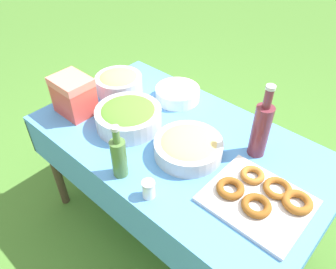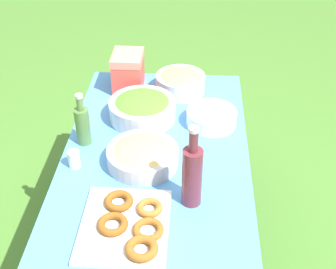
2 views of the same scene
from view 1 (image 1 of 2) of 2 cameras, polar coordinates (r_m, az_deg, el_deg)
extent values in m
plane|color=#477A2D|center=(2.13, 1.57, -15.30)|extent=(14.00, 14.00, 0.00)
cube|color=#4C8CD1|center=(1.60, 2.01, -1.18)|extent=(1.46, 0.85, 0.02)
cube|color=#4C8CD1|center=(1.50, -8.80, -12.56)|extent=(1.46, 0.01, 0.22)
cube|color=#4C8CD1|center=(1.95, 9.96, 2.20)|extent=(1.46, 0.01, 0.22)
cube|color=#4C8CD1|center=(2.12, -13.16, 5.15)|extent=(0.01, 0.85, 0.22)
cube|color=#4C8CD1|center=(1.51, 24.28, -17.06)|extent=(0.01, 0.85, 0.22)
cylinder|color=#473828|center=(2.09, -19.14, -5.05)|extent=(0.05, 0.05, 0.68)
cylinder|color=#473828|center=(2.39, -4.70, 3.95)|extent=(0.05, 0.05, 0.68)
cylinder|color=#473828|center=(1.92, 25.16, -12.64)|extent=(0.05, 0.05, 0.68)
cylinder|color=silver|center=(1.66, -6.87, 2.92)|extent=(0.33, 0.33, 0.10)
ellipsoid|color=#51892D|center=(1.64, -6.97, 3.89)|extent=(0.29, 0.29, 0.07)
cylinder|color=#B2B7BC|center=(1.50, 3.56, -2.33)|extent=(0.32, 0.32, 0.08)
ellipsoid|color=tan|center=(1.48, 3.60, -1.64)|extent=(0.28, 0.28, 0.07)
cube|color=silver|center=(1.38, 15.27, -11.05)|extent=(0.39, 0.33, 0.02)
torus|color=brown|center=(1.33, 15.13, -11.87)|extent=(0.12, 0.12, 0.03)
torus|color=#93561E|center=(1.41, 18.53, -8.86)|extent=(0.12, 0.12, 0.03)
torus|color=brown|center=(1.36, 10.81, -9.19)|extent=(0.14, 0.14, 0.03)
torus|color=#93561E|center=(1.39, 21.66, -10.77)|extent=(0.13, 0.13, 0.03)
torus|color=#A36628|center=(1.43, 14.49, -6.85)|extent=(0.13, 0.13, 0.03)
cylinder|color=white|center=(1.87, 1.65, 6.34)|extent=(0.25, 0.25, 0.01)
cylinder|color=white|center=(1.86, 1.66, 6.65)|extent=(0.25, 0.25, 0.01)
cylinder|color=white|center=(1.85, 1.67, 6.95)|extent=(0.25, 0.25, 0.01)
cylinder|color=white|center=(1.85, 1.68, 7.26)|extent=(0.25, 0.25, 0.01)
cylinder|color=white|center=(1.84, 1.68, 7.58)|extent=(0.25, 0.25, 0.01)
cylinder|color=white|center=(1.84, 1.69, 7.89)|extent=(0.25, 0.25, 0.01)
cylinder|color=#4C7238|center=(1.39, -8.51, -4.13)|extent=(0.07, 0.07, 0.18)
cylinder|color=#4C7238|center=(1.30, -9.03, -0.28)|extent=(0.03, 0.03, 0.06)
cylinder|color=#B7B7B7|center=(1.28, -9.21, 1.06)|extent=(0.03, 0.03, 0.01)
cylinder|color=maroon|center=(1.50, 15.78, 0.55)|extent=(0.08, 0.08, 0.26)
cylinder|color=maroon|center=(1.40, 17.05, 6.03)|extent=(0.04, 0.04, 0.09)
cylinder|color=#B7B7B7|center=(1.37, 17.47, 7.84)|extent=(0.04, 0.04, 0.02)
cylinder|color=silver|center=(1.93, -8.51, 8.68)|extent=(0.27, 0.27, 0.10)
ellipsoid|color=tan|center=(1.91, -8.61, 9.57)|extent=(0.23, 0.23, 0.07)
cube|color=#E04C42|center=(1.80, -15.98, 5.99)|extent=(0.20, 0.16, 0.16)
cube|color=#FF7A70|center=(1.74, -16.59, 8.78)|extent=(0.20, 0.16, 0.04)
cylinder|color=white|center=(1.33, -3.39, -9.66)|extent=(0.05, 0.05, 0.07)
cylinder|color=silver|center=(1.30, -3.46, -8.53)|extent=(0.05, 0.05, 0.01)
camera|label=2|loc=(1.45, 91.46, 12.93)|focal=50.00mm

